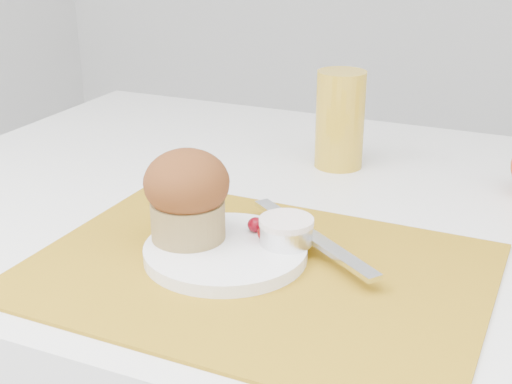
% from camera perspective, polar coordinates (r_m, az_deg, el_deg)
% --- Properties ---
extents(placemat, '(0.47, 0.35, 0.00)m').
position_cam_1_polar(placemat, '(0.74, 0.05, -6.32)').
color(placemat, '#A37716').
rests_on(placemat, table).
extents(plate, '(0.19, 0.19, 0.01)m').
position_cam_1_polar(plate, '(0.76, -2.45, -4.78)').
color(plate, white).
rests_on(plate, placemat).
extents(ramekin, '(0.07, 0.07, 0.02)m').
position_cam_1_polar(ramekin, '(0.76, 2.43, -3.25)').
color(ramekin, silver).
rests_on(ramekin, plate).
extents(cream, '(0.07, 0.07, 0.01)m').
position_cam_1_polar(cream, '(0.75, 2.45, -2.38)').
color(cream, white).
rests_on(cream, ramekin).
extents(raspberry_near, '(0.02, 0.02, 0.02)m').
position_cam_1_polar(raspberry_near, '(0.79, -0.03, -2.62)').
color(raspberry_near, '#51020A').
rests_on(raspberry_near, plate).
extents(raspberry_far, '(0.02, 0.02, 0.02)m').
position_cam_1_polar(raspberry_far, '(0.76, 0.90, -3.30)').
color(raspberry_far, '#550202').
rests_on(raspberry_far, plate).
extents(butter_knife, '(0.19, 0.15, 0.01)m').
position_cam_1_polar(butter_knife, '(0.77, 4.49, -3.54)').
color(butter_knife, silver).
rests_on(butter_knife, plate).
extents(juice_glass, '(0.08, 0.08, 0.14)m').
position_cam_1_polar(juice_glass, '(1.03, 6.74, 5.77)').
color(juice_glass, gold).
rests_on(juice_glass, table).
extents(muffin, '(0.10, 0.10, 0.10)m').
position_cam_1_polar(muffin, '(0.76, -5.54, -0.19)').
color(muffin, '#9C824B').
rests_on(muffin, plate).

